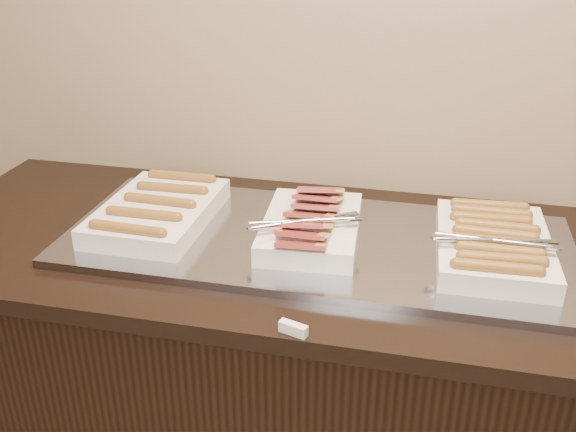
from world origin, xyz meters
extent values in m
cube|color=#9E896B|center=(0.00, 2.50, 1.40)|extent=(6.00, 0.05, 2.80)
cube|color=black|center=(0.00, 2.13, 0.43)|extent=(2.00, 0.70, 0.86)
cube|color=black|center=(0.00, 2.13, 0.88)|extent=(2.06, 0.76, 0.04)
cube|color=#8F929D|center=(-0.02, 2.13, 0.91)|extent=(1.20, 0.50, 0.02)
cube|color=white|center=(-0.42, 2.13, 0.95)|extent=(0.26, 0.38, 0.05)
cylinder|color=olive|center=(-0.42, 1.97, 0.98)|extent=(0.17, 0.03, 0.03)
cylinder|color=olive|center=(-0.42, 2.05, 0.98)|extent=(0.17, 0.03, 0.03)
cylinder|color=olive|center=(-0.41, 2.13, 0.98)|extent=(0.17, 0.03, 0.03)
cylinder|color=olive|center=(-0.41, 2.21, 0.98)|extent=(0.17, 0.03, 0.03)
cylinder|color=olive|center=(-0.42, 2.29, 0.98)|extent=(0.17, 0.03, 0.03)
cube|color=white|center=(-0.03, 2.13, 0.95)|extent=(0.24, 0.35, 0.05)
cube|color=#A14134|center=(-0.02, 2.00, 0.97)|extent=(0.12, 0.10, 0.04)
cube|color=#A14134|center=(-0.03, 2.04, 0.97)|extent=(0.11, 0.09, 0.04)
cube|color=#A14134|center=(-0.03, 2.09, 0.98)|extent=(0.12, 0.10, 0.04)
cube|color=#A14134|center=(-0.03, 2.13, 0.98)|extent=(0.11, 0.09, 0.04)
cube|color=#A14134|center=(-0.03, 2.17, 0.98)|extent=(0.12, 0.09, 0.04)
cube|color=#A14134|center=(-0.03, 2.22, 0.99)|extent=(0.11, 0.09, 0.04)
cube|color=#A14134|center=(-0.03, 2.26, 0.99)|extent=(0.12, 0.10, 0.04)
cube|color=white|center=(0.39, 2.13, 0.95)|extent=(0.25, 0.37, 0.05)
cylinder|color=olive|center=(0.38, 1.98, 0.98)|extent=(0.16, 0.03, 0.03)
cylinder|color=olive|center=(0.40, 2.01, 0.98)|extent=(0.16, 0.04, 0.03)
cylinder|color=olive|center=(0.39, 2.05, 0.98)|extent=(0.16, 0.03, 0.03)
cylinder|color=olive|center=(0.38, 2.09, 0.98)|extent=(0.16, 0.03, 0.03)
cylinder|color=olive|center=(0.39, 2.13, 0.98)|extent=(0.16, 0.03, 0.03)
cylinder|color=olive|center=(0.40, 2.17, 0.98)|extent=(0.16, 0.03, 0.03)
cylinder|color=olive|center=(0.38, 2.21, 0.98)|extent=(0.16, 0.04, 0.03)
cylinder|color=olive|center=(0.39, 2.25, 0.98)|extent=(0.16, 0.03, 0.03)
cylinder|color=olive|center=(0.38, 2.28, 0.98)|extent=(0.16, 0.04, 0.03)
cube|color=white|center=(0.01, 1.77, 0.91)|extent=(0.06, 0.03, 0.02)
camera|label=1|loc=(0.22, 0.79, 1.63)|focal=40.00mm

